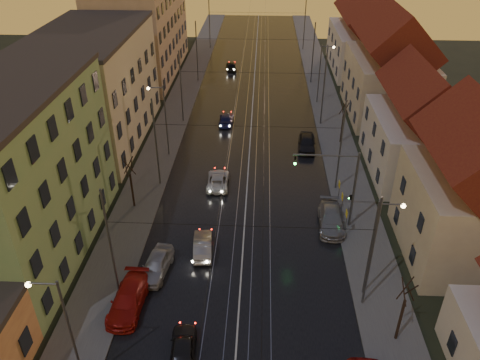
% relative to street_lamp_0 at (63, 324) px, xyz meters
% --- Properties ---
extents(road, '(16.00, 120.00, 0.04)m').
position_rel_street_lamp_0_xyz_m(road, '(9.10, 38.00, -4.87)').
color(road, black).
rests_on(road, ground).
extents(sidewalk_left, '(4.00, 120.00, 0.15)m').
position_rel_street_lamp_0_xyz_m(sidewalk_left, '(-0.90, 38.00, -4.81)').
color(sidewalk_left, '#4C4C4C').
rests_on(sidewalk_left, ground).
extents(sidewalk_right, '(4.00, 120.00, 0.15)m').
position_rel_street_lamp_0_xyz_m(sidewalk_right, '(19.10, 38.00, -4.81)').
color(sidewalk_right, '#4C4C4C').
rests_on(sidewalk_right, ground).
extents(tram_rail_0, '(0.06, 120.00, 0.03)m').
position_rel_street_lamp_0_xyz_m(tram_rail_0, '(6.90, 38.00, -4.83)').
color(tram_rail_0, gray).
rests_on(tram_rail_0, road).
extents(tram_rail_1, '(0.06, 120.00, 0.03)m').
position_rel_street_lamp_0_xyz_m(tram_rail_1, '(8.33, 38.00, -4.83)').
color(tram_rail_1, gray).
rests_on(tram_rail_1, road).
extents(tram_rail_2, '(0.06, 120.00, 0.03)m').
position_rel_street_lamp_0_xyz_m(tram_rail_2, '(9.87, 38.00, -4.83)').
color(tram_rail_2, gray).
rests_on(tram_rail_2, road).
extents(tram_rail_3, '(0.06, 120.00, 0.03)m').
position_rel_street_lamp_0_xyz_m(tram_rail_3, '(11.30, 38.00, -4.83)').
color(tram_rail_3, gray).
rests_on(tram_rail_3, road).
extents(apartment_left_1, '(10.00, 18.00, 13.00)m').
position_rel_street_lamp_0_xyz_m(apartment_left_1, '(-8.40, 12.00, 1.61)').
color(apartment_left_1, '#66935D').
rests_on(apartment_left_1, ground).
extents(apartment_left_2, '(10.00, 20.00, 12.00)m').
position_rel_street_lamp_0_xyz_m(apartment_left_2, '(-8.40, 32.00, 1.11)').
color(apartment_left_2, '#C1B195').
rests_on(apartment_left_2, ground).
extents(apartment_left_3, '(10.00, 24.00, 14.00)m').
position_rel_street_lamp_0_xyz_m(apartment_left_3, '(-8.40, 56.00, 2.11)').
color(apartment_left_3, '#9E8466').
rests_on(apartment_left_3, ground).
extents(house_right_1, '(8.67, 10.20, 10.80)m').
position_rel_street_lamp_0_xyz_m(house_right_1, '(26.10, 13.00, 0.56)').
color(house_right_1, '#BDAD92').
rests_on(house_right_1, ground).
extents(house_right_2, '(9.18, 12.24, 9.20)m').
position_rel_street_lamp_0_xyz_m(house_right_2, '(26.10, 26.00, -0.24)').
color(house_right_2, beige).
rests_on(house_right_2, ground).
extents(house_right_3, '(9.18, 14.28, 11.50)m').
position_rel_street_lamp_0_xyz_m(house_right_3, '(26.10, 41.00, 0.92)').
color(house_right_3, '#BDAD92').
rests_on(house_right_3, ground).
extents(house_right_4, '(9.18, 16.32, 10.00)m').
position_rel_street_lamp_0_xyz_m(house_right_4, '(26.10, 59.00, 0.16)').
color(house_right_4, beige).
rests_on(house_right_4, ground).
extents(catenary_pole_l_1, '(0.16, 0.16, 9.00)m').
position_rel_street_lamp_0_xyz_m(catenary_pole_l_1, '(0.50, 7.00, -0.39)').
color(catenary_pole_l_1, '#595B60').
rests_on(catenary_pole_l_1, ground).
extents(catenary_pole_r_1, '(0.16, 0.16, 9.00)m').
position_rel_street_lamp_0_xyz_m(catenary_pole_r_1, '(17.70, 7.00, -0.39)').
color(catenary_pole_r_1, '#595B60').
rests_on(catenary_pole_r_1, ground).
extents(catenary_pole_l_2, '(0.16, 0.16, 9.00)m').
position_rel_street_lamp_0_xyz_m(catenary_pole_l_2, '(0.50, 22.00, -0.39)').
color(catenary_pole_l_2, '#595B60').
rests_on(catenary_pole_l_2, ground).
extents(catenary_pole_r_2, '(0.16, 0.16, 9.00)m').
position_rel_street_lamp_0_xyz_m(catenary_pole_r_2, '(17.70, 22.00, -0.39)').
color(catenary_pole_r_2, '#595B60').
rests_on(catenary_pole_r_2, ground).
extents(catenary_pole_l_3, '(0.16, 0.16, 9.00)m').
position_rel_street_lamp_0_xyz_m(catenary_pole_l_3, '(0.50, 37.00, -0.39)').
color(catenary_pole_l_3, '#595B60').
rests_on(catenary_pole_l_3, ground).
extents(catenary_pole_r_3, '(0.16, 0.16, 9.00)m').
position_rel_street_lamp_0_xyz_m(catenary_pole_r_3, '(17.70, 37.00, -0.39)').
color(catenary_pole_r_3, '#595B60').
rests_on(catenary_pole_r_3, ground).
extents(catenary_pole_l_4, '(0.16, 0.16, 9.00)m').
position_rel_street_lamp_0_xyz_m(catenary_pole_l_4, '(0.50, 52.00, -0.39)').
color(catenary_pole_l_4, '#595B60').
rests_on(catenary_pole_l_4, ground).
extents(catenary_pole_r_4, '(0.16, 0.16, 9.00)m').
position_rel_street_lamp_0_xyz_m(catenary_pole_r_4, '(17.70, 52.00, -0.39)').
color(catenary_pole_r_4, '#595B60').
rests_on(catenary_pole_r_4, ground).
extents(catenary_pole_l_5, '(0.16, 0.16, 9.00)m').
position_rel_street_lamp_0_xyz_m(catenary_pole_l_5, '(0.50, 70.00, -0.39)').
color(catenary_pole_l_5, '#595B60').
rests_on(catenary_pole_l_5, ground).
extents(catenary_pole_r_5, '(0.16, 0.16, 9.00)m').
position_rel_street_lamp_0_xyz_m(catenary_pole_r_5, '(17.70, 70.00, -0.39)').
color(catenary_pole_r_5, '#595B60').
rests_on(catenary_pole_r_5, ground).
extents(street_lamp_0, '(1.75, 0.32, 8.00)m').
position_rel_street_lamp_0_xyz_m(street_lamp_0, '(0.00, 0.00, 0.00)').
color(street_lamp_0, '#595B60').
rests_on(street_lamp_0, ground).
extents(street_lamp_1, '(1.75, 0.32, 8.00)m').
position_rel_street_lamp_0_xyz_m(street_lamp_1, '(18.21, 8.00, 0.00)').
color(street_lamp_1, '#595B60').
rests_on(street_lamp_1, ground).
extents(street_lamp_2, '(1.75, 0.32, 8.00)m').
position_rel_street_lamp_0_xyz_m(street_lamp_2, '(0.00, 28.00, 0.00)').
color(street_lamp_2, '#595B60').
rests_on(street_lamp_2, ground).
extents(street_lamp_3, '(1.75, 0.32, 8.00)m').
position_rel_street_lamp_0_xyz_m(street_lamp_3, '(18.21, 44.00, 0.00)').
color(street_lamp_3, '#595B60').
rests_on(street_lamp_3, ground).
extents(traffic_light_mast, '(5.30, 0.32, 7.20)m').
position_rel_street_lamp_0_xyz_m(traffic_light_mast, '(17.10, 16.00, -0.29)').
color(traffic_light_mast, '#595B60').
rests_on(traffic_light_mast, ground).
extents(bare_tree_0, '(1.09, 1.09, 5.11)m').
position_rel_street_lamp_0_xyz_m(bare_tree_0, '(-1.09, 18.00, -2.40)').
color(bare_tree_0, black).
rests_on(bare_tree_0, ground).
extents(bare_tree_1, '(1.09, 1.09, 5.11)m').
position_rel_street_lamp_0_xyz_m(bare_tree_1, '(19.31, 4.00, -2.40)').
color(bare_tree_1, black).
rests_on(bare_tree_1, ground).
extents(bare_tree_2, '(1.09, 1.09, 5.11)m').
position_rel_street_lamp_0_xyz_m(bare_tree_2, '(19.51, 32.00, -2.40)').
color(bare_tree_2, black).
rests_on(bare_tree_2, ground).
extents(driving_car_0, '(1.96, 4.11, 1.36)m').
position_rel_street_lamp_0_xyz_m(driving_car_0, '(5.87, 2.11, -4.21)').
color(driving_car_0, black).
rests_on(driving_car_0, ground).
extents(driving_car_1, '(1.82, 4.19, 1.34)m').
position_rel_street_lamp_0_xyz_m(driving_car_1, '(5.92, 12.02, -4.22)').
color(driving_car_1, gray).
rests_on(driving_car_1, ground).
extents(driving_car_2, '(2.14, 4.46, 1.23)m').
position_rel_street_lamp_0_xyz_m(driving_car_2, '(6.23, 22.08, -4.27)').
color(driving_car_2, beige).
rests_on(driving_car_2, ground).
extents(driving_car_3, '(1.73, 4.24, 1.23)m').
position_rel_street_lamp_0_xyz_m(driving_car_3, '(5.97, 36.56, -4.27)').
color(driving_car_3, '#171945').
rests_on(driving_car_3, ground).
extents(driving_car_4, '(2.00, 4.01, 1.31)m').
position_rel_street_lamp_0_xyz_m(driving_car_4, '(5.23, 57.67, -4.23)').
color(driving_car_4, black).
rests_on(driving_car_4, ground).
extents(parked_left_2, '(2.27, 5.19, 1.48)m').
position_rel_street_lamp_0_xyz_m(parked_left_2, '(1.50, 5.89, -4.14)').
color(parked_left_2, '#A31610').
rests_on(parked_left_2, ground).
extents(parked_left_3, '(2.35, 4.62, 1.51)m').
position_rel_street_lamp_0_xyz_m(parked_left_3, '(2.71, 9.49, -4.13)').
color(parked_left_3, '#A1A0A5').
rests_on(parked_left_3, ground).
extents(parked_right_1, '(2.34, 5.25, 1.50)m').
position_rel_street_lamp_0_xyz_m(parked_right_1, '(16.53, 15.96, -4.14)').
color(parked_right_1, gray).
rests_on(parked_right_1, ground).
extents(parked_right_2, '(2.16, 4.73, 1.57)m').
position_rel_street_lamp_0_xyz_m(parked_right_2, '(15.48, 30.26, -4.10)').
color(parked_right_2, black).
rests_on(parked_right_2, ground).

